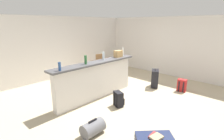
{
  "coord_description": "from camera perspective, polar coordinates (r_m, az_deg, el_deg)",
  "views": [
    {
      "loc": [
        -3.97,
        -3.38,
        2.23
      ],
      "look_at": [
        0.09,
        0.49,
        0.68
      ],
      "focal_mm": 27.35,
      "sensor_mm": 36.0,
      "label": 1
    }
  ],
  "objects": [
    {
      "name": "duffel_bag_grey",
      "position": [
        3.71,
        -6.41,
        -18.71
      ],
      "size": [
        0.48,
        0.3,
        0.34
      ],
      "color": "slate",
      "rests_on": "ground_plane"
    },
    {
      "name": "bar_countertop",
      "position": [
        5.01,
        -5.34,
        2.45
      ],
      "size": [
        2.96,
        0.4,
        0.05
      ],
      "primitive_type": "cube",
      "color": "#4C4C51",
      "rests_on": "partition_half_wall"
    },
    {
      "name": "backpack_black",
      "position": [
        4.77,
        2.21,
        -9.74
      ],
      "size": [
        0.3,
        0.32,
        0.42
      ],
      "color": "black",
      "rests_on": "ground_plane"
    },
    {
      "name": "dining_chair_far_side",
      "position": [
        7.66,
        -4.42,
        2.45
      ],
      "size": [
        0.48,
        0.48,
        0.93
      ],
      "color": "#9E754C",
      "rests_on": "ground_plane"
    },
    {
      "name": "wall_back",
      "position": [
        7.62,
        -14.71,
        7.54
      ],
      "size": [
        6.6,
        0.1,
        2.5
      ],
      "primitive_type": "cube",
      "color": "silver",
      "rests_on": "ground_plane"
    },
    {
      "name": "grocery_bag",
      "position": [
        5.68,
        2.07,
        5.43
      ],
      "size": [
        0.26,
        0.18,
        0.22
      ],
      "primitive_type": "cube",
      "color": "tan",
      "rests_on": "bar_countertop"
    },
    {
      "name": "wall_right",
      "position": [
        7.99,
        15.95,
        7.8
      ],
      "size": [
        0.1,
        6.0,
        2.5
      ],
      "primitive_type": "cube",
      "color": "silver",
      "rests_on": "ground_plane"
    },
    {
      "name": "dining_chair_near_partition",
      "position": [
        6.81,
        1.34,
        0.85
      ],
      "size": [
        0.48,
        0.48,
        0.93
      ],
      "color": "#9E754C",
      "rests_on": "ground_plane"
    },
    {
      "name": "dining_table",
      "position": [
        7.15,
        -1.7,
        2.62
      ],
      "size": [
        1.1,
        0.8,
        0.74
      ],
      "color": "#4C331E",
      "rests_on": "ground_plane"
    },
    {
      "name": "book_stack",
      "position": [
        3.39,
        14.4,
        -20.77
      ],
      "size": [
        0.29,
        0.24,
        0.07
      ],
      "color": "#AD2D2D",
      "rests_on": "suitcase_flat_navy"
    },
    {
      "name": "ground_plane",
      "position": [
        5.68,
        2.95,
        -7.96
      ],
      "size": [
        13.0,
        13.0,
        0.05
      ],
      "primitive_type": "cube",
      "color": "#BCAD8E"
    },
    {
      "name": "bottle_clear",
      "position": [
        5.29,
        -2.89,
        4.8
      ],
      "size": [
        0.07,
        0.07,
        0.24
      ],
      "primitive_type": "cylinder",
      "color": "silver",
      "rests_on": "bar_countertop"
    },
    {
      "name": "bottle_blue",
      "position": [
        4.22,
        -17.12,
        1.15
      ],
      "size": [
        0.07,
        0.07,
        0.21
      ],
      "primitive_type": "cylinder",
      "color": "#284C89",
      "rests_on": "bar_countertop"
    },
    {
      "name": "partition_half_wall",
      "position": [
        5.17,
        -5.18,
        -3.69
      ],
      "size": [
        2.8,
        0.2,
        1.09
      ],
      "primitive_type": "cube",
      "color": "silver",
      "rests_on": "ground_plane"
    },
    {
      "name": "bottle_white",
      "position": [
        5.9,
        3.66,
        6.1
      ],
      "size": [
        0.06,
        0.06,
        0.28
      ],
      "primitive_type": "cylinder",
      "color": "silver",
      "rests_on": "bar_countertop"
    },
    {
      "name": "suitcase_upright_black",
      "position": [
        6.28,
        14.14,
        -2.66
      ],
      "size": [
        0.5,
        0.42,
        0.67
      ],
      "color": "black",
      "rests_on": "ground_plane"
    },
    {
      "name": "bottle_green",
      "position": [
        4.74,
        -8.81,
        3.41
      ],
      "size": [
        0.07,
        0.07,
        0.24
      ],
      "primitive_type": "cylinder",
      "color": "#2D6B38",
      "rests_on": "bar_countertop"
    },
    {
      "name": "backpack_red",
      "position": [
        6.22,
        22.33,
        -4.81
      ],
      "size": [
        0.28,
        0.3,
        0.42
      ],
      "color": "red",
      "rests_on": "ground_plane"
    }
  ]
}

